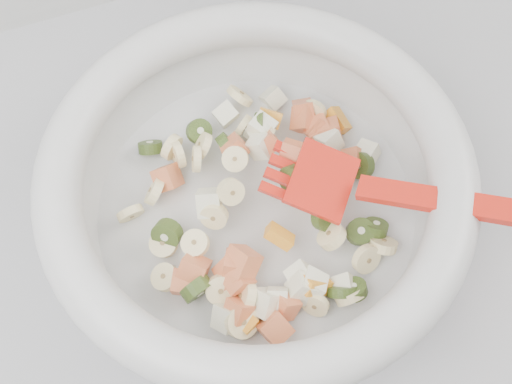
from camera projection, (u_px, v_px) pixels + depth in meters
name	position (u px, v px, depth m)	size (l,w,h in m)	color
counter	(145.00, 360.00, 0.99)	(2.00, 0.60, 0.90)	#A8A9AE
mixing_bowl	(257.00, 187.00, 0.56)	(0.43, 0.37, 0.12)	silver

